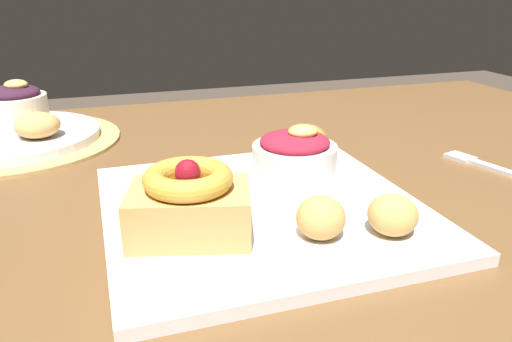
{
  "coord_description": "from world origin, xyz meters",
  "views": [
    {
      "loc": [
        -0.14,
        -0.5,
        0.95
      ],
      "look_at": [
        0.01,
        -0.05,
        0.77
      ],
      "focal_mm": 35.3,
      "sensor_mm": 36.0,
      "label": 1
    }
  ],
  "objects_px": {
    "back_pastry": "(38,125)",
    "cake_slice": "(189,203)",
    "berry_ramekin": "(294,161)",
    "fritter_middle": "(321,218)",
    "front_plate": "(262,209)",
    "fork": "(484,165)",
    "fritter_back": "(308,142)",
    "back_ramekin": "(15,108)",
    "fritter_front": "(393,215)",
    "back_plate": "(11,136)"
  },
  "relations": [
    {
      "from": "front_plate",
      "to": "berry_ramekin",
      "type": "relative_size",
      "value": 3.44
    },
    {
      "from": "fritter_front",
      "to": "berry_ramekin",
      "type": "bearing_deg",
      "value": 109.07
    },
    {
      "from": "front_plate",
      "to": "berry_ramekin",
      "type": "xyz_separation_m",
      "value": [
        0.05,
        0.03,
        0.04
      ]
    },
    {
      "from": "fritter_middle",
      "to": "back_pastry",
      "type": "bearing_deg",
      "value": 123.7
    },
    {
      "from": "berry_ramekin",
      "to": "back_plate",
      "type": "distance_m",
      "value": 0.44
    },
    {
      "from": "berry_ramekin",
      "to": "fritter_middle",
      "type": "xyz_separation_m",
      "value": [
        -0.02,
        -0.11,
        -0.01
      ]
    },
    {
      "from": "front_plate",
      "to": "cake_slice",
      "type": "xyz_separation_m",
      "value": [
        -0.08,
        -0.04,
        0.04
      ]
    },
    {
      "from": "fritter_front",
      "to": "back_ramekin",
      "type": "distance_m",
      "value": 0.56
    },
    {
      "from": "back_pastry",
      "to": "cake_slice",
      "type": "bearing_deg",
      "value": -66.64
    },
    {
      "from": "back_plate",
      "to": "back_pastry",
      "type": "xyz_separation_m",
      "value": [
        0.04,
        -0.04,
        0.02
      ]
    },
    {
      "from": "fritter_front",
      "to": "fork",
      "type": "bearing_deg",
      "value": 31.61
    },
    {
      "from": "berry_ramekin",
      "to": "cake_slice",
      "type": "bearing_deg",
      "value": -151.26
    },
    {
      "from": "front_plate",
      "to": "berry_ramekin",
      "type": "height_order",
      "value": "berry_ramekin"
    },
    {
      "from": "berry_ramekin",
      "to": "fork",
      "type": "relative_size",
      "value": 0.71
    },
    {
      "from": "fritter_front",
      "to": "fritter_back",
      "type": "height_order",
      "value": "fritter_back"
    },
    {
      "from": "cake_slice",
      "to": "fork",
      "type": "height_order",
      "value": "cake_slice"
    },
    {
      "from": "back_plate",
      "to": "back_ramekin",
      "type": "height_order",
      "value": "back_ramekin"
    },
    {
      "from": "back_pastry",
      "to": "fritter_back",
      "type": "bearing_deg",
      "value": -29.31
    },
    {
      "from": "berry_ramekin",
      "to": "fritter_back",
      "type": "bearing_deg",
      "value": 57.86
    },
    {
      "from": "cake_slice",
      "to": "berry_ramekin",
      "type": "xyz_separation_m",
      "value": [
        0.13,
        0.07,
        0.0
      ]
    },
    {
      "from": "fritter_front",
      "to": "fritter_middle",
      "type": "relative_size",
      "value": 1.05
    },
    {
      "from": "front_plate",
      "to": "back_ramekin",
      "type": "relative_size",
      "value": 3.43
    },
    {
      "from": "cake_slice",
      "to": "back_ramekin",
      "type": "xyz_separation_m",
      "value": [
        -0.18,
        0.38,
        0.01
      ]
    },
    {
      "from": "fritter_middle",
      "to": "back_pastry",
      "type": "relative_size",
      "value": 0.71
    },
    {
      "from": "cake_slice",
      "to": "fritter_middle",
      "type": "relative_size",
      "value": 2.8
    },
    {
      "from": "berry_ramekin",
      "to": "fork",
      "type": "xyz_separation_m",
      "value": [
        0.27,
        0.01,
        -0.04
      ]
    },
    {
      "from": "fritter_back",
      "to": "back_plate",
      "type": "relative_size",
      "value": 0.2
    },
    {
      "from": "fritter_front",
      "to": "fritter_back",
      "type": "xyz_separation_m",
      "value": [
        0.01,
        0.21,
        0.0
      ]
    },
    {
      "from": "fritter_front",
      "to": "fork",
      "type": "height_order",
      "value": "fritter_front"
    },
    {
      "from": "back_plate",
      "to": "back_ramekin",
      "type": "distance_m",
      "value": 0.04
    },
    {
      "from": "fritter_back",
      "to": "back_ramekin",
      "type": "distance_m",
      "value": 0.42
    },
    {
      "from": "cake_slice",
      "to": "fritter_back",
      "type": "xyz_separation_m",
      "value": [
        0.18,
        0.15,
        -0.01
      ]
    },
    {
      "from": "berry_ramekin",
      "to": "front_plate",
      "type": "bearing_deg",
      "value": -148.17
    },
    {
      "from": "berry_ramekin",
      "to": "back_pastry",
      "type": "bearing_deg",
      "value": 135.49
    },
    {
      "from": "cake_slice",
      "to": "fork",
      "type": "bearing_deg",
      "value": 12.07
    },
    {
      "from": "front_plate",
      "to": "fork",
      "type": "relative_size",
      "value": 2.45
    },
    {
      "from": "back_plate",
      "to": "back_pastry",
      "type": "bearing_deg",
      "value": -44.19
    },
    {
      "from": "berry_ramekin",
      "to": "back_plate",
      "type": "bearing_deg",
      "value": 135.53
    },
    {
      "from": "berry_ramekin",
      "to": "fritter_middle",
      "type": "distance_m",
      "value": 0.11
    },
    {
      "from": "fritter_middle",
      "to": "fritter_back",
      "type": "xyz_separation_m",
      "value": [
        0.07,
        0.19,
        0.0
      ]
    },
    {
      "from": "fritter_back",
      "to": "back_pastry",
      "type": "bearing_deg",
      "value": 150.69
    },
    {
      "from": "fritter_middle",
      "to": "fork",
      "type": "distance_m",
      "value": 0.31
    },
    {
      "from": "front_plate",
      "to": "back_pastry",
      "type": "distance_m",
      "value": 0.37
    },
    {
      "from": "front_plate",
      "to": "fritter_front",
      "type": "distance_m",
      "value": 0.13
    },
    {
      "from": "front_plate",
      "to": "fritter_back",
      "type": "height_order",
      "value": "fritter_back"
    },
    {
      "from": "berry_ramekin",
      "to": "fritter_front",
      "type": "height_order",
      "value": "berry_ramekin"
    },
    {
      "from": "fritter_middle",
      "to": "back_ramekin",
      "type": "relative_size",
      "value": 0.48
    },
    {
      "from": "front_plate",
      "to": "fritter_back",
      "type": "xyz_separation_m",
      "value": [
        0.1,
        0.11,
        0.03
      ]
    },
    {
      "from": "fritter_middle",
      "to": "back_ramekin",
      "type": "bearing_deg",
      "value": 123.59
    },
    {
      "from": "front_plate",
      "to": "fritter_front",
      "type": "relative_size",
      "value": 6.85
    }
  ]
}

